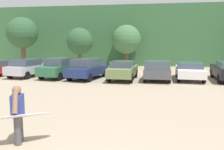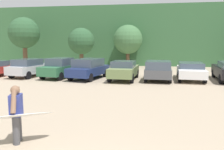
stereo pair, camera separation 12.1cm
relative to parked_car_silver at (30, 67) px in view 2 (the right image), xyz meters
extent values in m
cube|color=#38663D|center=(9.13, 16.95, 2.94)|extent=(108.00, 12.00, 7.45)
cylinder|color=brown|center=(-4.53, 7.30, 0.45)|extent=(0.52, 0.52, 2.47)
sphere|color=#2D5633|center=(-4.53, 7.30, 3.20)|extent=(3.55, 3.55, 3.55)
cylinder|color=brown|center=(2.16, 7.75, 0.09)|extent=(0.44, 0.44, 1.76)
sphere|color=#2D5633|center=(2.16, 7.75, 2.24)|extent=(2.99, 2.99, 2.99)
cylinder|color=brown|center=(7.26, 9.75, 0.10)|extent=(0.44, 0.44, 1.77)
sphere|color=#427042|center=(7.26, 9.75, 2.44)|extent=(3.43, 3.43, 3.43)
cylinder|color=black|center=(-3.59, 1.45, -0.47)|extent=(0.26, 0.64, 0.63)
cylinder|color=black|center=(-2.03, 1.35, -0.47)|extent=(0.26, 0.64, 0.63)
cube|color=silver|center=(0.02, 0.10, -0.14)|extent=(2.43, 4.42, 0.66)
cube|color=#3F4C5B|center=(-0.05, -0.27, 0.46)|extent=(1.96, 2.41, 0.53)
cylinder|color=black|center=(-0.54, 1.59, -0.47)|extent=(0.32, 0.66, 0.63)
cylinder|color=black|center=(1.03, 1.33, -0.47)|extent=(0.32, 0.66, 0.63)
cylinder|color=black|center=(-0.99, -1.13, -0.47)|extent=(0.32, 0.66, 0.63)
cylinder|color=black|center=(0.57, -1.40, -0.47)|extent=(0.32, 0.66, 0.63)
cube|color=#2D6642|center=(2.77, -0.18, -0.12)|extent=(2.38, 4.21, 0.69)
cube|color=#3F4C5B|center=(2.76, -0.25, 0.53)|extent=(1.89, 2.13, 0.60)
cylinder|color=black|center=(2.21, 1.24, -0.47)|extent=(0.32, 0.67, 0.64)
cylinder|color=black|center=(3.76, 0.98, -0.47)|extent=(0.32, 0.67, 0.64)
cylinder|color=black|center=(1.78, -1.35, -0.47)|extent=(0.32, 0.67, 0.64)
cylinder|color=black|center=(3.32, -1.61, -0.47)|extent=(0.32, 0.67, 0.64)
cube|color=navy|center=(5.20, -0.33, -0.14)|extent=(2.67, 4.55, 0.64)
cube|color=#3F4C5B|center=(5.19, -0.36, 0.49)|extent=(2.16, 2.80, 0.63)
cylinder|color=black|center=(4.69, 1.22, -0.46)|extent=(0.35, 0.67, 0.64)
cylinder|color=black|center=(6.29, 0.88, -0.46)|extent=(0.35, 0.67, 0.64)
cylinder|color=black|center=(4.10, -1.53, -0.46)|extent=(0.35, 0.67, 0.64)
cylinder|color=black|center=(5.71, -1.87, -0.46)|extent=(0.35, 0.67, 0.64)
cube|color=#6B7F4C|center=(8.03, -0.44, -0.11)|extent=(2.04, 4.33, 0.66)
cube|color=#3F4C5B|center=(8.02, -0.65, 0.45)|extent=(1.76, 2.03, 0.46)
cylinder|color=black|center=(7.31, 1.00, -0.44)|extent=(0.26, 0.70, 0.69)
cylinder|color=black|center=(8.92, 0.90, -0.44)|extent=(0.26, 0.70, 0.69)
cylinder|color=black|center=(7.14, -1.79, -0.44)|extent=(0.26, 0.70, 0.69)
cylinder|color=black|center=(8.75, -1.89, -0.44)|extent=(0.26, 0.70, 0.69)
cube|color=#4C4F54|center=(10.62, -0.03, -0.15)|extent=(2.05, 4.27, 0.63)
cube|color=#3F4C5B|center=(10.58, -0.95, 0.45)|extent=(1.83, 2.40, 0.57)
cylinder|color=black|center=(9.83, 1.39, -0.46)|extent=(0.25, 0.66, 0.65)
cylinder|color=black|center=(11.52, 1.32, -0.46)|extent=(0.25, 0.66, 0.65)
cylinder|color=black|center=(9.72, -1.38, -0.46)|extent=(0.25, 0.66, 0.65)
cylinder|color=black|center=(11.42, -1.45, -0.46)|extent=(0.25, 0.66, 0.65)
cube|color=white|center=(13.07, 0.46, -0.16)|extent=(2.23, 4.75, 0.59)
cube|color=#3F4C5B|center=(13.07, 0.45, 0.34)|extent=(1.92, 2.57, 0.41)
cylinder|color=black|center=(12.32, 2.05, -0.45)|extent=(0.27, 0.68, 0.67)
cylinder|color=black|center=(14.04, 1.93, -0.45)|extent=(0.27, 0.68, 0.67)
cylinder|color=black|center=(12.11, -1.00, -0.45)|extent=(0.27, 0.68, 0.67)
cylinder|color=black|center=(13.82, -1.12, -0.45)|extent=(0.27, 0.68, 0.67)
cylinder|color=black|center=(15.13, 1.99, -0.45)|extent=(0.28, 0.69, 0.67)
cylinder|color=black|center=(14.87, -1.10, -0.45)|extent=(0.28, 0.69, 0.67)
cylinder|color=#4C4C51|center=(6.45, -12.62, -0.39)|extent=(0.18, 0.18, 0.79)
cylinder|color=#4C4C51|center=(6.36, -12.35, -0.39)|extent=(0.18, 0.18, 0.79)
cube|color=#333D8C|center=(6.41, -12.49, 0.31)|extent=(0.42, 0.48, 0.61)
sphere|color=#8C664C|center=(6.41, -12.49, 0.74)|extent=(0.25, 0.25, 0.25)
cylinder|color=#8C664C|center=(6.48, -12.70, 0.47)|extent=(0.25, 0.40, 0.64)
cylinder|color=#8C664C|center=(6.34, -12.28, 0.47)|extent=(0.17, 0.18, 0.64)
ellipsoid|color=white|center=(6.52, -12.58, 0.03)|extent=(1.87, 1.40, 0.26)
camera|label=1|loc=(10.02, -18.42, 2.03)|focal=38.06mm
camera|label=2|loc=(10.14, -18.40, 2.03)|focal=38.06mm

